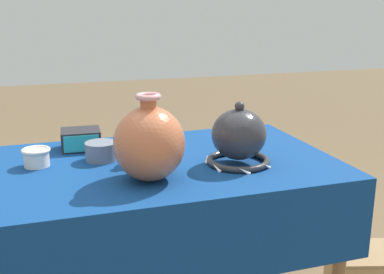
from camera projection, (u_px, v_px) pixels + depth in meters
The scene contains 9 objects.
display_table at pixel (167, 186), 1.68m from camera, with size 1.17×0.75×0.79m.
vase_tall_bulbous at pixel (149, 143), 1.46m from camera, with size 0.22×0.22×0.27m.
vase_dome_bell at pixel (239, 138), 1.62m from camera, with size 0.23×0.23×0.22m.
mosaic_tile_box at pixel (81, 139), 1.80m from camera, with size 0.15×0.14×0.07m.
cup_wide_ivory at pixel (36, 156), 1.61m from camera, with size 0.10×0.10×0.06m.
jar_round_celadon at pixel (148, 142), 1.65m from camera, with size 0.10×0.10×0.15m.
cup_wide_teal at pixel (238, 135), 1.87m from camera, with size 0.11×0.11×0.06m.
pot_squat_slate at pixel (101, 151), 1.67m from camera, with size 0.11×0.11×0.06m, color slate.
wooden_crate at pixel (366, 274), 2.19m from camera, with size 0.38×0.33×0.24m.
Camera 1 is at (-0.40, -1.54, 1.31)m, focal length 45.00 mm.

